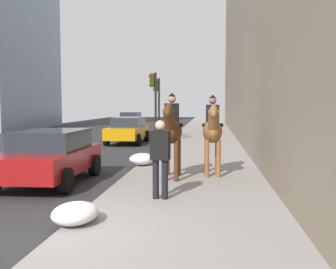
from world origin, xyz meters
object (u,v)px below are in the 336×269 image
object	(u,v)px
mounted_horse_near	(171,130)
mounted_horse_far	(213,130)
car_near_lane	(130,120)
car_mid_lane	(128,129)
traffic_light_near_curb	(154,97)
traffic_light_far_curb	(157,99)
car_far_lane	(50,155)
pedestrian_greeting	(160,154)

from	to	relation	value
mounted_horse_near	mounted_horse_far	bearing A→B (deg)	120.82
car_near_lane	car_mid_lane	world-z (taller)	same
traffic_light_near_curb	traffic_light_far_curb	size ratio (longest dim) A/B	1.04
mounted_horse_near	car_far_lane	bearing A→B (deg)	-84.98
traffic_light_near_curb	car_near_lane	bearing A→B (deg)	16.26
car_near_lane	car_far_lane	xyz separation A→B (m)	(-25.24, -2.97, 0.01)
car_far_lane	traffic_light_near_curb	xyz separation A→B (m)	(10.25, -1.40, 1.79)
mounted_horse_near	car_near_lane	distance (m)	25.68
car_mid_lane	traffic_light_near_curb	bearing A→B (deg)	63.15
pedestrian_greeting	car_near_lane	xyz separation A→B (m)	(27.23, 6.29, -0.35)
car_near_lane	car_far_lane	size ratio (longest dim) A/B	1.13
mounted_horse_near	pedestrian_greeting	size ratio (longest dim) A/B	1.39
car_far_lane	traffic_light_near_curb	bearing A→B (deg)	171.49
mounted_horse_far	car_near_lane	size ratio (longest dim) A/B	0.51
mounted_horse_near	pedestrian_greeting	distance (m)	2.37
car_far_lane	traffic_light_far_curb	bearing A→B (deg)	173.15
pedestrian_greeting	car_far_lane	bearing A→B (deg)	64.59
mounted_horse_near	traffic_light_near_curb	xyz separation A→B (m)	(9.90, 1.92, 1.11)
pedestrian_greeting	traffic_light_near_curb	size ratio (longest dim) A/B	0.45
mounted_horse_near	pedestrian_greeting	bearing A→B (deg)	-1.09
car_mid_lane	car_far_lane	size ratio (longest dim) A/B	1.06
mounted_horse_far	traffic_light_far_curb	bearing A→B (deg)	-165.87
car_far_lane	mounted_horse_near	bearing A→B (deg)	95.26
pedestrian_greeting	car_far_lane	world-z (taller)	pedestrian_greeting
mounted_horse_near	traffic_light_near_curb	size ratio (longest dim) A/B	0.62
car_mid_lane	traffic_light_far_curb	bearing A→B (deg)	128.67
pedestrian_greeting	mounted_horse_far	bearing A→B (deg)	-14.63
mounted_horse_far	traffic_light_near_curb	size ratio (longest dim) A/B	0.61
traffic_light_near_curb	traffic_light_far_curb	world-z (taller)	traffic_light_near_curb
car_far_lane	traffic_light_far_curb	distance (m)	12.42
car_far_lane	traffic_light_near_curb	distance (m)	10.50
car_near_lane	car_mid_lane	xyz separation A→B (m)	(-14.17, -2.79, 0.01)
pedestrian_greeting	mounted_horse_near	bearing A→B (deg)	5.50
mounted_horse_near	car_far_lane	xyz separation A→B (m)	(-0.35, 3.32, -0.69)
mounted_horse_near	car_near_lane	size ratio (longest dim) A/B	0.52
traffic_light_far_curb	pedestrian_greeting	bearing A→B (deg)	-171.97
car_near_lane	traffic_light_far_curb	world-z (taller)	traffic_light_far_curb
pedestrian_greeting	car_far_lane	distance (m)	3.89
car_mid_lane	car_far_lane	world-z (taller)	same
car_mid_lane	car_far_lane	distance (m)	11.06
car_mid_lane	traffic_light_near_curb	size ratio (longest dim) A/B	1.12
mounted_horse_near	pedestrian_greeting	xyz separation A→B (m)	(-2.34, 0.00, -0.35)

